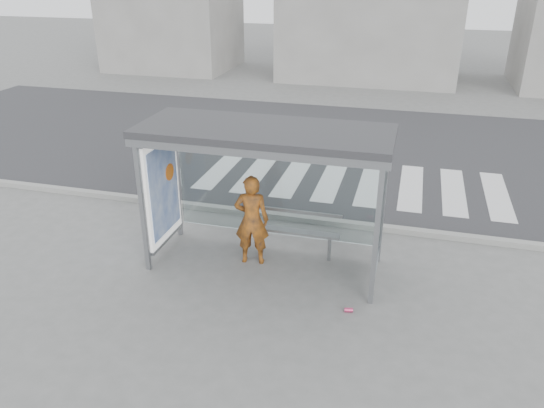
# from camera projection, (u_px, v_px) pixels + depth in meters

# --- Properties ---
(ground) EXTENTS (80.00, 80.00, 0.00)m
(ground) POSITION_uv_depth(u_px,v_px,m) (265.00, 264.00, 9.81)
(ground) COLOR #61615E
(ground) RESTS_ON ground
(road) EXTENTS (30.00, 10.00, 0.01)m
(road) POSITION_uv_depth(u_px,v_px,m) (328.00, 148.00, 15.94)
(road) COLOR #2E2E31
(road) RESTS_ON ground
(curb) EXTENTS (30.00, 0.18, 0.12)m
(curb) POSITION_uv_depth(u_px,v_px,m) (290.00, 217.00, 11.49)
(curb) COLOR gray
(curb) RESTS_ON ground
(crosswalk) EXTENTS (7.55, 3.00, 0.00)m
(crosswalk) POSITION_uv_depth(u_px,v_px,m) (351.00, 181.00, 13.51)
(crosswalk) COLOR silver
(crosswalk) RESTS_ON ground
(bus_shelter) EXTENTS (4.25, 1.65, 2.62)m
(bus_shelter) POSITION_uv_depth(u_px,v_px,m) (245.00, 161.00, 9.12)
(bus_shelter) COLOR gray
(bus_shelter) RESTS_ON ground
(building_left) EXTENTS (6.00, 5.00, 6.00)m
(building_left) POSITION_uv_depth(u_px,v_px,m) (172.00, 7.00, 26.72)
(building_left) COLOR gray
(building_left) RESTS_ON ground
(building_center) EXTENTS (8.00, 5.00, 5.00)m
(building_center) POSITION_uv_depth(u_px,v_px,m) (371.00, 23.00, 24.55)
(building_center) COLOR gray
(building_center) RESTS_ON ground
(person) EXTENTS (0.68, 0.50, 1.72)m
(person) POSITION_uv_depth(u_px,v_px,m) (252.00, 220.00, 9.56)
(person) COLOR red
(person) RESTS_ON ground
(bench) EXTENTS (1.68, 0.31, 0.87)m
(bench) POSITION_uv_depth(u_px,v_px,m) (296.00, 231.00, 9.92)
(bench) COLOR slate
(bench) RESTS_ON ground
(soda_can) EXTENTS (0.15, 0.10, 0.07)m
(soda_can) POSITION_uv_depth(u_px,v_px,m) (349.00, 310.00, 8.47)
(soda_can) COLOR #EF467C
(soda_can) RESTS_ON ground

